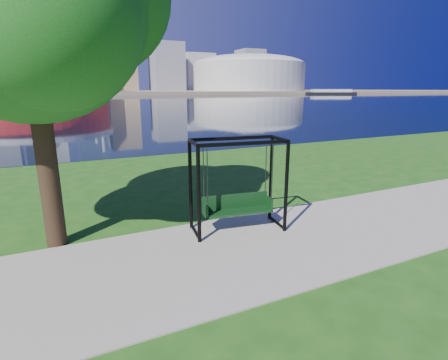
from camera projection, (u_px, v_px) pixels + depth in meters
ground at (227, 243)px, 8.41m from camera, size 900.00×900.00×0.00m
path at (237, 251)px, 7.97m from camera, size 120.00×4.00×0.03m
river at (65, 102)px, 97.17m from camera, size 900.00×180.00×0.02m
far_bank at (54, 92)px, 274.45m from camera, size 900.00×228.00×2.00m
stadium at (34, 70)px, 205.09m from camera, size 83.00×83.00×32.00m
arena at (249, 72)px, 265.93m from camera, size 84.00×84.00×26.56m
skyline at (43, 47)px, 275.47m from camera, size 392.00×66.00×96.50m
swing at (237, 187)px, 8.92m from camera, size 2.48×1.36×2.41m
barge at (331, 92)px, 237.01m from camera, size 33.92×19.61×3.29m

